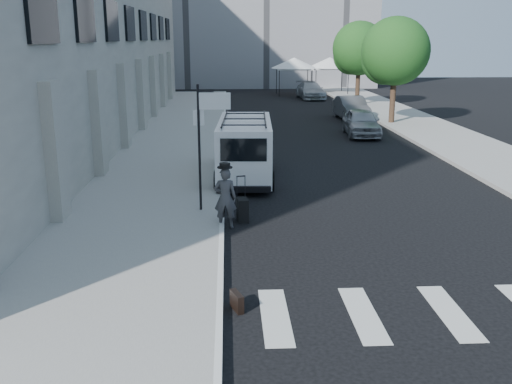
{
  "coord_description": "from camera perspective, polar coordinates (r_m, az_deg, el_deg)",
  "views": [
    {
      "loc": [
        -1.81,
        -12.29,
        4.85
      ],
      "look_at": [
        -1.16,
        0.78,
        1.3
      ],
      "focal_mm": 40.0,
      "sensor_mm": 36.0,
      "label": 1
    }
  ],
  "objects": [
    {
      "name": "businessman",
      "position": [
        14.85,
        -3.09,
        -0.62
      ],
      "size": [
        0.61,
        0.42,
        1.63
      ],
      "primitive_type": "imported",
      "rotation": [
        0.0,
        0.0,
        3.09
      ],
      "color": "#3E3E41",
      "rests_on": "ground"
    },
    {
      "name": "parked_car_b",
      "position": [
        35.59,
        9.51,
        8.28
      ],
      "size": [
        1.58,
        4.3,
        1.41
      ],
      "primitive_type": "imported",
      "rotation": [
        0.0,
        0.0,
        0.02
      ],
      "color": "#4F5156",
      "rests_on": "ground"
    },
    {
      "name": "briefcase",
      "position": [
        10.66,
        -1.93,
        -10.88
      ],
      "size": [
        0.26,
        0.45,
        0.34
      ],
      "primitive_type": "cube",
      "rotation": [
        0.0,
        0.0,
        0.35
      ],
      "color": "black",
      "rests_on": "ground"
    },
    {
      "name": "tent_right",
      "position": [
        51.63,
        7.39,
        12.68
      ],
      "size": [
        4.0,
        4.0,
        3.2
      ],
      "color": "black",
      "rests_on": "ground"
    },
    {
      "name": "tree_near",
      "position": [
        33.76,
        13.53,
        13.28
      ],
      "size": [
        3.8,
        3.83,
        6.03
      ],
      "color": "black",
      "rests_on": "ground"
    },
    {
      "name": "sidewalk_left",
      "position": [
        28.79,
        -7.71,
        5.49
      ],
      "size": [
        4.5,
        48.0,
        0.15
      ],
      "primitive_type": "cube",
      "color": "gray",
      "rests_on": "ground"
    },
    {
      "name": "sign_pole",
      "position": [
        15.66,
        -4.89,
        7.05
      ],
      "size": [
        1.03,
        0.07,
        3.5
      ],
      "color": "black",
      "rests_on": "sidewalk_left"
    },
    {
      "name": "sidewalk_right",
      "position": [
        34.38,
        15.61,
        6.64
      ],
      "size": [
        4.0,
        56.0,
        0.15
      ],
      "primitive_type": "cube",
      "color": "gray",
      "rests_on": "ground"
    },
    {
      "name": "tree_far",
      "position": [
        42.48,
        10.1,
        13.77
      ],
      "size": [
        3.8,
        3.83,
        6.03
      ],
      "color": "black",
      "rests_on": "ground"
    },
    {
      "name": "building_left",
      "position": [
        31.82,
        -21.47,
        16.25
      ],
      "size": [
        10.0,
        44.0,
        12.0
      ],
      "primitive_type": "cube",
      "color": "gray",
      "rests_on": "ground"
    },
    {
      "name": "parked_car_a",
      "position": [
        29.73,
        10.5,
        6.86
      ],
      "size": [
        1.89,
        4.11,
        1.36
      ],
      "primitive_type": "imported",
      "rotation": [
        0.0,
        0.0,
        -0.07
      ],
      "color": "#94969B",
      "rests_on": "ground"
    },
    {
      "name": "tent_left",
      "position": [
        50.67,
        3.84,
        12.72
      ],
      "size": [
        4.0,
        4.0,
        3.2
      ],
      "color": "black",
      "rests_on": "ground"
    },
    {
      "name": "parked_car_c",
      "position": [
        47.62,
        5.47,
        10.07
      ],
      "size": [
        2.17,
        4.74,
        1.34
      ],
      "primitive_type": "imported",
      "rotation": [
        0.0,
        0.0,
        0.06
      ],
      "color": "#9C9FA3",
      "rests_on": "ground"
    },
    {
      "name": "ground",
      "position": [
        13.33,
        5.18,
        -6.22
      ],
      "size": [
        120.0,
        120.0,
        0.0
      ],
      "primitive_type": "plane",
      "color": "black",
      "rests_on": "ground"
    },
    {
      "name": "suitcase",
      "position": [
        15.49,
        -1.37,
        -1.8
      ],
      "size": [
        0.34,
        0.48,
        1.24
      ],
      "rotation": [
        0.0,
        0.0,
        0.15
      ],
      "color": "black",
      "rests_on": "ground"
    },
    {
      "name": "cargo_van",
      "position": [
        20.17,
        -1.11,
        4.42
      ],
      "size": [
        2.14,
        5.55,
        2.08
      ],
      "rotation": [
        0.0,
        0.0,
        -0.05
      ],
      "color": "white",
      "rests_on": "ground"
    }
  ]
}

